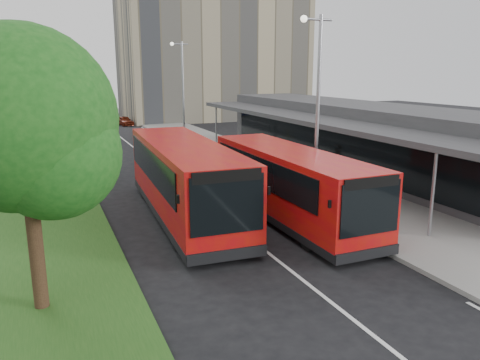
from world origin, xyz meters
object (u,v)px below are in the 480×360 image
object	(u,v)px
bus_main	(289,185)
car_near	(124,121)
bus_second	(185,180)
car_far	(92,117)
tree_near	(23,132)
lamp_post_near	(316,101)
lamp_post_far	(182,86)
tree_mid	(29,99)
bollard	(200,141)
tree_far	(29,75)
litter_bin	(247,159)

from	to	relation	value
bus_main	car_near	xyz separation A→B (m)	(-0.45, 36.40, -0.95)
bus_second	car_far	xyz separation A→B (m)	(0.52, 40.09, -1.05)
tree_near	car_near	size ratio (longest dim) A/B	2.30
lamp_post_near	bus_second	bearing A→B (deg)	169.68
tree_near	car_near	xyz separation A→B (m)	(8.94, 40.36, -4.03)
lamp_post_far	bus_main	bearing A→B (deg)	-94.73
tree_mid	lamp_post_near	distance (m)	13.17
tree_mid	car_near	size ratio (longest dim) A/B	2.34
bus_second	bollard	size ratio (longest dim) A/B	12.18
tree_far	lamp_post_near	size ratio (longest dim) A/B	1.08
lamp_post_near	bus_main	bearing A→B (deg)	-150.42
lamp_post_far	car_far	distance (m)	22.07
lamp_post_far	car_far	size ratio (longest dim) A/B	2.40
tree_far	car_near	size ratio (longest dim) A/B	2.82
tree_near	bus_second	size ratio (longest dim) A/B	0.63
tree_mid	tree_near	bearing A→B (deg)	-90.00
lamp_post_far	lamp_post_near	bearing A→B (deg)	-90.00
bollard	litter_bin	bearing A→B (deg)	-86.75
tree_mid	litter_bin	bearing A→B (deg)	10.35
bus_second	litter_bin	xyz separation A→B (m)	(6.46, 8.25, -1.04)
tree_near	car_far	xyz separation A→B (m)	(6.13, 46.04, -4.01)
litter_bin	car_near	xyz separation A→B (m)	(-3.13, 26.16, -0.03)
bus_second	car_far	size ratio (longest dim) A/B	3.34
car_far	bollard	bearing A→B (deg)	-57.29
tree_near	bus_second	xyz separation A→B (m)	(5.61, 5.95, -2.96)
litter_bin	car_far	distance (m)	32.38
lamp_post_near	car_far	xyz separation A→B (m)	(-4.99, 41.09, -4.17)
tree_mid	car_near	bearing A→B (deg)	72.50
lamp_post_near	bus_second	world-z (taller)	lamp_post_near
tree_near	lamp_post_near	bearing A→B (deg)	23.97
tree_far	litter_bin	distance (m)	16.34
lamp_post_far	bus_main	xyz separation A→B (m)	(-1.74, -20.99, -3.25)
tree_near	car_far	size ratio (longest dim) A/B	2.12
litter_bin	lamp_post_far	bearing A→B (deg)	95.00
lamp_post_near	bus_second	distance (m)	6.42
tree_near	bus_second	distance (m)	8.70
car_near	car_far	xyz separation A→B (m)	(-2.81, 5.68, 0.03)
tree_mid	bus_second	xyz separation A→B (m)	(5.61, -6.05, -3.05)
tree_near	car_near	world-z (taller)	tree_near
tree_near	tree_far	distance (m)	24.02
bollard	car_near	xyz separation A→B (m)	(-2.69, 18.34, -0.08)
tree_mid	lamp_post_far	world-z (taller)	lamp_post_far
tree_near	tree_far	xyz separation A→B (m)	(-0.00, 24.00, 1.05)
bus_second	car_near	bearing A→B (deg)	87.38
lamp_post_far	tree_near	bearing A→B (deg)	-114.04
tree_mid	bollard	xyz separation A→B (m)	(11.63, 10.02, -4.04)
tree_far	lamp_post_far	distance (m)	11.20
tree_mid	bus_second	size ratio (longest dim) A/B	0.65
tree_mid	bollard	bearing A→B (deg)	40.76
tree_mid	tree_far	world-z (taller)	tree_far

